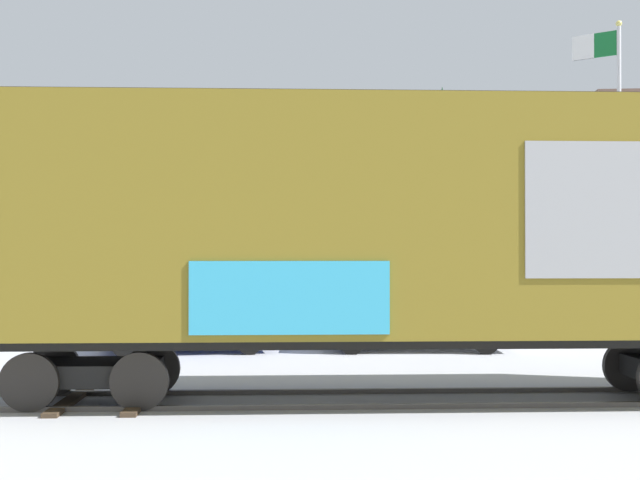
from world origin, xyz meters
The scene contains 7 objects.
ground_plane centered at (0.00, 0.00, 0.00)m, with size 260.00×260.00×0.00m, color #B2B5BC.
track centered at (-0.91, -0.05, 0.04)m, with size 59.95×5.95×0.08m.
freight_car centered at (-0.26, 0.00, 2.96)m, with size 14.43×3.91×5.17m.
flagpole centered at (6.54, 10.42, 5.65)m, with size 1.22×0.89×9.10m.
hillside centered at (-0.03, 60.34, 5.29)m, with size 149.62×38.93×14.80m.
parked_car_blue centered at (-5.10, 6.54, 0.84)m, with size 4.55×2.67×1.67m.
parked_car_silver centered at (0.52, 7.00, 0.84)m, with size 4.81×2.01×1.64m.
Camera 1 is at (-1.18, -14.16, 2.55)m, focal length 47.43 mm.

